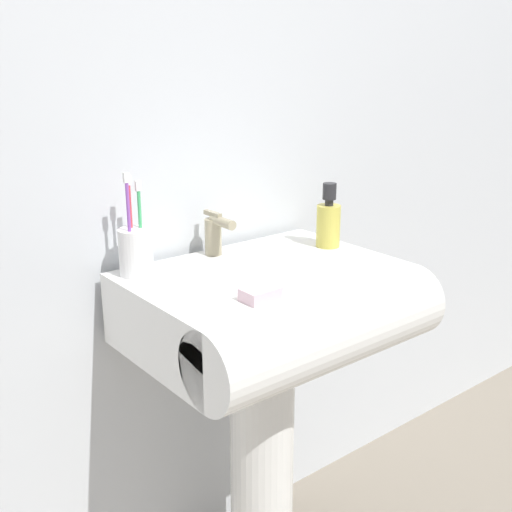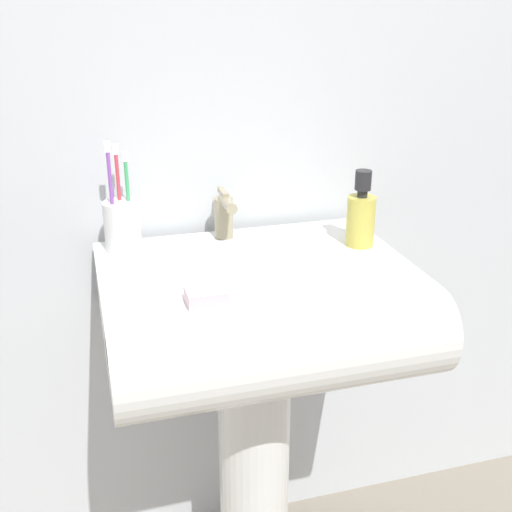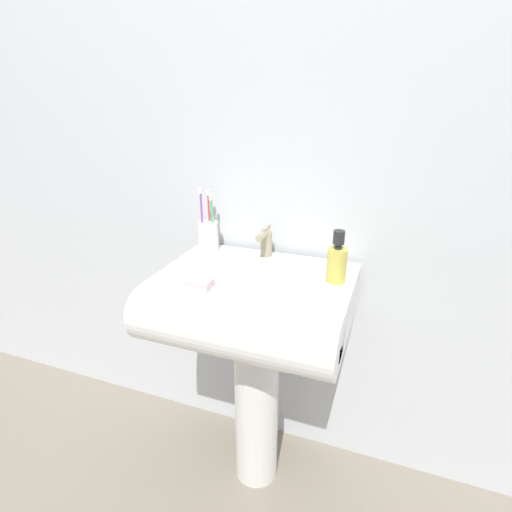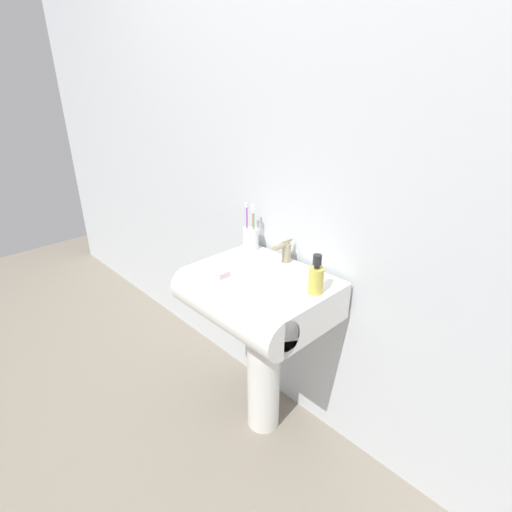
% 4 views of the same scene
% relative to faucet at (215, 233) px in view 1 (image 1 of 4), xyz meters
% --- Properties ---
extents(wall_back, '(5.00, 0.05, 2.40)m').
position_rel_faucet_xyz_m(wall_back, '(0.02, 0.09, 0.34)').
color(wall_back, silver).
rests_on(wall_back, ground).
extents(sink_pedestal, '(0.15, 0.15, 0.65)m').
position_rel_faucet_xyz_m(sink_pedestal, '(0.02, -0.14, -0.54)').
color(sink_pedestal, white).
rests_on(sink_pedestal, ground).
extents(sink_basin, '(0.57, 0.46, 0.16)m').
position_rel_faucet_xyz_m(sink_basin, '(0.02, -0.20, -0.13)').
color(sink_basin, white).
rests_on(sink_basin, sink_pedestal).
extents(faucet, '(0.04, 0.10, 0.10)m').
position_rel_faucet_xyz_m(faucet, '(0.00, 0.00, 0.00)').
color(faucet, tan).
rests_on(faucet, sink_basin).
extents(toothbrush_cup, '(0.07, 0.07, 0.22)m').
position_rel_faucet_xyz_m(toothbrush_cup, '(-0.21, -0.01, 0.00)').
color(toothbrush_cup, white).
rests_on(toothbrush_cup, sink_basin).
extents(soap_bottle, '(0.06, 0.06, 0.15)m').
position_rel_faucet_xyz_m(soap_bottle, '(0.25, -0.11, 0.01)').
color(soap_bottle, gold).
rests_on(soap_bottle, sink_basin).
extents(bar_soap, '(0.07, 0.05, 0.02)m').
position_rel_faucet_xyz_m(bar_soap, '(-0.10, -0.28, -0.04)').
color(bar_soap, silver).
rests_on(bar_soap, sink_basin).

